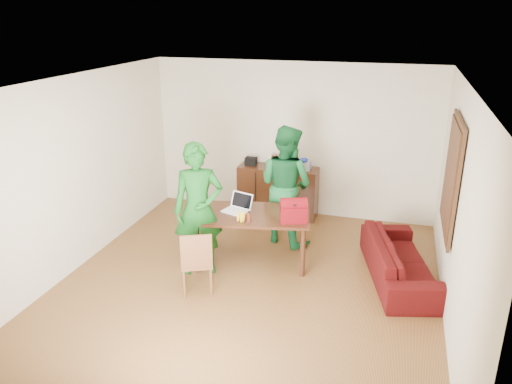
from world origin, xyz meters
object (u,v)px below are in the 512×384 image
(chair, at_px, (197,273))
(bottle, at_px, (249,217))
(person_near, at_px, (198,210))
(table, at_px, (252,219))
(laptop, at_px, (235,209))
(sofa, at_px, (400,260))
(red_bag, at_px, (294,212))
(person_far, at_px, (286,185))

(chair, xyz_separation_m, bottle, (0.50, 0.68, 0.59))
(person_near, relative_size, bottle, 11.69)
(table, relative_size, laptop, 4.33)
(laptop, bearing_deg, person_near, -112.16)
(table, distance_m, sofa, 2.12)
(chair, height_order, red_bag, red_bag)
(person_near, distance_m, sofa, 2.84)
(bottle, height_order, red_bag, red_bag)
(laptop, distance_m, sofa, 2.39)
(red_bag, relative_size, sofa, 0.19)
(table, distance_m, bottle, 0.36)
(table, xyz_separation_m, laptop, (-0.25, -0.02, 0.14))
(table, relative_size, bottle, 11.11)
(table, bearing_deg, chair, -126.30)
(laptop, relative_size, bottle, 2.57)
(person_near, xyz_separation_m, bottle, (0.67, 0.16, -0.09))
(laptop, relative_size, sofa, 0.21)
(table, bearing_deg, red_bag, -21.81)
(laptop, bearing_deg, sofa, 20.19)
(red_bag, height_order, sofa, red_bag)
(table, relative_size, person_near, 0.95)
(table, relative_size, red_bag, 4.87)
(red_bag, bearing_deg, laptop, 155.38)
(person_far, bearing_deg, sofa, -178.02)
(table, xyz_separation_m, chair, (-0.46, -0.99, -0.41))
(person_near, relative_size, sofa, 0.98)
(person_far, relative_size, red_bag, 5.16)
(person_far, xyz_separation_m, bottle, (-0.25, -1.14, -0.10))
(table, bearing_deg, person_near, -154.41)
(sofa, bearing_deg, person_near, 87.27)
(table, bearing_deg, laptop, 172.25)
(chair, bearing_deg, table, 40.83)
(bottle, relative_size, red_bag, 0.44)
(person_near, bearing_deg, person_far, 31.32)
(chair, relative_size, person_near, 0.47)
(laptop, height_order, red_bag, red_bag)
(chair, bearing_deg, red_bag, 14.48)
(table, relative_size, chair, 2.02)
(laptop, relative_size, red_bag, 1.13)
(table, xyz_separation_m, person_far, (0.30, 0.83, 0.27))
(table, distance_m, person_near, 0.83)
(laptop, distance_m, bottle, 0.42)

